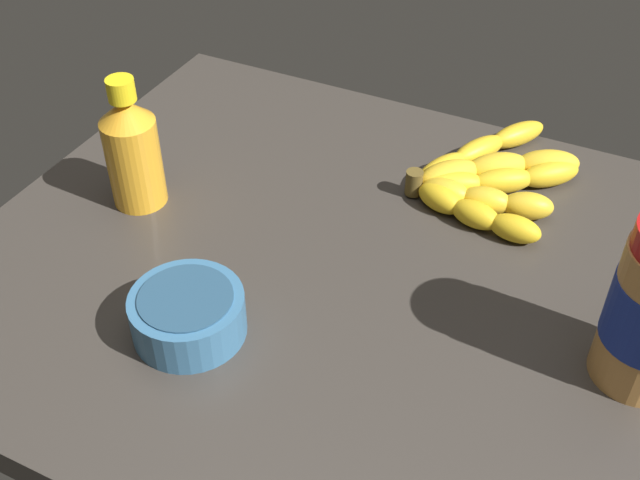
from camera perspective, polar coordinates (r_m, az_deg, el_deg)
name	(u,v)px	position (r cm, az deg, el deg)	size (l,w,h in cm)	color
ground_plane	(338,276)	(83.36, 1.32, -2.62)	(77.52, 66.71, 3.52)	#38332D
banana_bunch	(489,179)	(93.26, 12.23, 4.38)	(18.40, 24.06, 3.49)	yellow
honey_bottle	(133,149)	(89.07, -13.47, 6.47)	(6.11, 6.11, 15.60)	gold
small_bowl	(188,314)	(74.69, -9.61, -5.31)	(10.88, 10.88, 4.59)	teal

